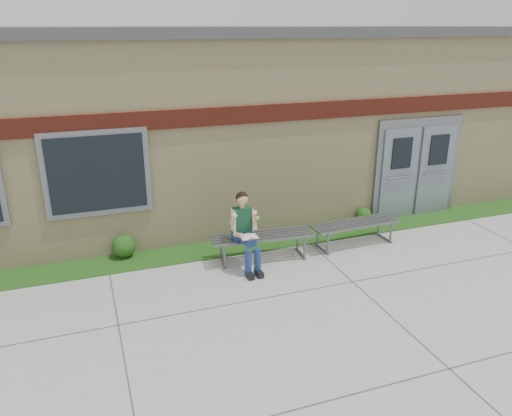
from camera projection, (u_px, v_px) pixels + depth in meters
name	position (u px, v px, depth m)	size (l,w,h in m)	color
ground	(314.00, 306.00, 7.99)	(80.00, 80.00, 0.00)	#9E9E99
grass_strip	(258.00, 243.00, 10.29)	(16.00, 0.80, 0.02)	#144713
school_building	(213.00, 115.00, 12.55)	(16.20, 6.22, 4.20)	beige
bench_left	(263.00, 240.00, 9.48)	(1.98, 0.73, 0.50)	slate
bench_right	(355.00, 228.00, 10.11)	(1.89, 0.61, 0.48)	slate
girl	(245.00, 230.00, 9.03)	(0.51, 0.83, 1.43)	navy
shrub_mid	(124.00, 246.00, 9.58)	(0.44, 0.44, 0.44)	#144713
shrub_east	(363.00, 215.00, 11.27)	(0.35, 0.35, 0.35)	#144713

